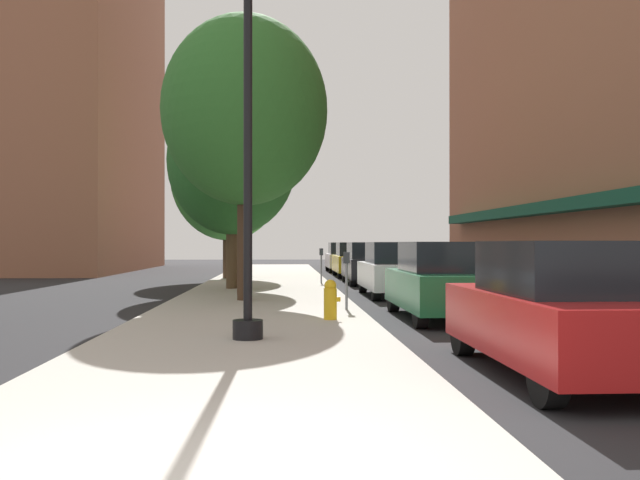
{
  "coord_description": "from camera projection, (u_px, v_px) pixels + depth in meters",
  "views": [
    {
      "loc": [
        0.6,
        -4.23,
        1.64
      ],
      "look_at": [
        1.87,
        19.16,
        1.74
      ],
      "focal_mm": 38.4,
      "sensor_mm": 36.0,
      "label": 1
    }
  ],
  "objects": [
    {
      "name": "car_yellow",
      "position": [
        354.0,
        260.0,
        32.81
      ],
      "size": [
        1.8,
        4.3,
        1.66
      ],
      "rotation": [
        0.0,
        0.0,
        -0.03
      ],
      "color": "black",
      "rests_on": "ground"
    },
    {
      "name": "parking_meter_far",
      "position": [
        346.0,
        273.0,
        15.58
      ],
      "size": [
        0.14,
        0.09,
        1.31
      ],
      "color": "slate",
      "rests_on": "sidewalk_slab"
    },
    {
      "name": "fire_hydrant",
      "position": [
        330.0,
        299.0,
        13.53
      ],
      "size": [
        0.33,
        0.26,
        0.79
      ],
      "color": "gold",
      "rests_on": "sidewalk_slab"
    },
    {
      "name": "car_black",
      "position": [
        369.0,
        264.0,
        27.14
      ],
      "size": [
        1.8,
        4.3,
        1.66
      ],
      "rotation": [
        0.0,
        0.0,
        -0.0
      ],
      "color": "black",
      "rests_on": "ground"
    },
    {
      "name": "sidewalk_slab",
      "position": [
        265.0,
        289.0,
        23.16
      ],
      "size": [
        4.8,
        50.0,
        0.12
      ],
      "primitive_type": "cube",
      "color": "#B7B2A8",
      "rests_on": "ground"
    },
    {
      "name": "parking_meter_near",
      "position": [
        321.0,
        261.0,
        25.83
      ],
      "size": [
        0.14,
        0.09,
        1.31
      ],
      "color": "slate",
      "rests_on": "sidewalk_slab"
    },
    {
      "name": "tree_mid",
      "position": [
        228.0,
        175.0,
        29.38
      ],
      "size": [
        4.88,
        4.88,
        7.23
      ],
      "color": "#422D1E",
      "rests_on": "sidewalk_slab"
    },
    {
      "name": "car_red",
      "position": [
        561.0,
        310.0,
        8.36
      ],
      "size": [
        1.8,
        4.3,
        1.66
      ],
      "rotation": [
        0.0,
        0.0,
        -0.01
      ],
      "color": "black",
      "rests_on": "ground"
    },
    {
      "name": "car_white",
      "position": [
        394.0,
        270.0,
        20.84
      ],
      "size": [
        1.8,
        4.3,
        1.66
      ],
      "rotation": [
        0.0,
        0.0,
        0.0
      ],
      "color": "black",
      "rests_on": "ground"
    },
    {
      "name": "ground_plane",
      "position": [
        387.0,
        293.0,
        22.38
      ],
      "size": [
        90.0,
        90.0,
        0.0
      ],
      "primitive_type": "plane",
      "color": "#232326"
    },
    {
      "name": "tree_near",
      "position": [
        245.0,
        111.0,
        18.14
      ],
      "size": [
        4.4,
        4.4,
        7.57
      ],
      "color": "#422D1E",
      "rests_on": "sidewalk_slab"
    },
    {
      "name": "car_green",
      "position": [
        442.0,
        282.0,
        14.64
      ],
      "size": [
        1.8,
        4.3,
        1.66
      ],
      "rotation": [
        0.0,
        0.0,
        -0.01
      ],
      "color": "black",
      "rests_on": "ground"
    },
    {
      "name": "tree_far",
      "position": [
        232.0,
        161.0,
        22.76
      ],
      "size": [
        4.29,
        4.29,
        6.72
      ],
      "color": "#4C3823",
      "rests_on": "sidewalk_slab"
    },
    {
      "name": "car_silver",
      "position": [
        343.0,
        258.0,
        38.59
      ],
      "size": [
        1.8,
        4.3,
        1.66
      ],
      "rotation": [
        0.0,
        0.0,
        0.03
      ],
      "color": "black",
      "rests_on": "ground"
    },
    {
      "name": "building_far_background",
      "position": [
        87.0,
        86.0,
        40.58
      ],
      "size": [
        6.8,
        18.0,
        21.98
      ],
      "color": "#9E6047",
      "rests_on": "ground"
    },
    {
      "name": "lamppost",
      "position": [
        248.0,
        144.0,
        10.79
      ],
      "size": [
        0.48,
        0.48,
        5.9
      ],
      "color": "black",
      "rests_on": "sidewalk_slab"
    }
  ]
}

